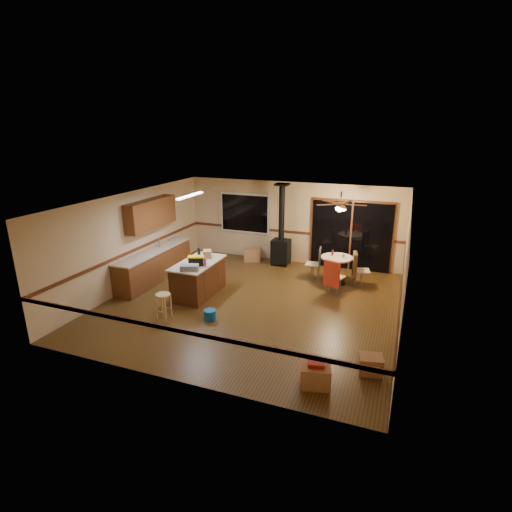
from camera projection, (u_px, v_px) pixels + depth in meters
The scene contains 35 objects.
floor at pixel (252, 303), 10.08m from camera, with size 7.00×7.00×0.00m, color #4A3114.
ceiling at pixel (251, 201), 9.27m from camera, with size 7.00×7.00×0.00m, color silver.
wall_back at pixel (292, 223), 12.79m from camera, with size 7.00×7.00×0.00m, color tan.
wall_front at pixel (174, 314), 6.57m from camera, with size 7.00×7.00×0.00m, color tan.
wall_left at pixel (132, 240), 10.86m from camera, with size 7.00×7.00×0.00m, color tan.
wall_right at pixel (404, 272), 8.49m from camera, with size 7.00×7.00×0.00m, color tan.
chair_rail at pixel (252, 265), 9.77m from camera, with size 7.00×7.00×0.08m, color #552815, non-canonical shape.
window at pixel (245, 213), 13.22m from camera, with size 1.72×0.10×1.32m, color black.
sliding_door at pixel (351, 236), 12.17m from camera, with size 2.52×0.10×2.10m, color black.
lower_cabinets at pixel (155, 265), 11.48m from camera, with size 0.60×3.00×0.86m, color brown.
countertop at pixel (154, 251), 11.34m from camera, with size 0.64×3.04×0.04m, color #BDA992.
upper_cabinets at pixel (151, 214), 11.24m from camera, with size 0.35×2.00×0.80m, color brown.
kitchen_island at pixel (199, 278), 10.45m from camera, with size 0.88×1.68×0.90m.
wood_stove at pixel (281, 243), 12.63m from camera, with size 0.55×0.50×2.52m.
ceiling_fan at pixel (340, 206), 10.66m from camera, with size 0.24×0.24×0.55m.
fluorescent_strip at pixel (190, 196), 10.16m from camera, with size 0.10×1.20×0.04m, color white.
toolbox_grey at pixel (189, 267), 9.72m from camera, with size 0.44×0.24×0.14m, color slate.
toolbox_black at pixel (196, 261), 10.06m from camera, with size 0.37×0.20×0.21m, color black.
toolbox_yellow_lid at pixel (196, 257), 10.02m from camera, with size 0.41×0.22×0.03m, color gold.
box_on_island at pixel (207, 254), 10.66m from camera, with size 0.21×0.29×0.19m, color #9D6945.
bottle_dark at pixel (199, 253), 10.57m from camera, with size 0.08×0.08×0.29m, color black.
bottle_pink at pixel (205, 262), 10.00m from camera, with size 0.07×0.07×0.20m, color #D84C8C.
bottle_white at pixel (211, 255), 10.58m from camera, with size 0.06×0.06×0.19m, color white.
bar_stool at pixel (164, 306), 9.16m from camera, with size 0.34×0.34×0.61m, color tan.
blue_bucket at pixel (210, 315), 9.16m from camera, with size 0.28×0.28×0.24m, color #0C54AA.
dining_table at pixel (337, 265), 11.18m from camera, with size 0.88×0.88×0.78m.
glass_red at pixel (333, 253), 11.22m from camera, with size 0.06×0.06×0.15m, color #590C14.
glass_cream at pixel (343, 256), 10.98m from camera, with size 0.06×0.06×0.14m, color beige.
chair_left at pixel (317, 260), 11.47m from camera, with size 0.45×0.44×0.51m.
chair_near at pixel (332, 273), 10.38m from camera, with size 0.55×0.58×0.70m.
chair_right at pixel (356, 265), 11.00m from camera, with size 0.53×0.50×0.70m.
box_under_window at pixel (252, 254), 13.18m from camera, with size 0.53×0.43×0.43m, color #9D6945.
box_corner_a at pixel (315, 375), 6.82m from camera, with size 0.51×0.43×0.39m, color #9D6945.
box_corner_b at pixel (371, 365), 7.16m from camera, with size 0.41×0.36×0.34m, color #9D6945.
box_small_red at pixel (316, 363), 6.75m from camera, with size 0.27×0.23×0.07m, color maroon.
Camera 1 is at (3.39, -8.57, 4.25)m, focal length 28.00 mm.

